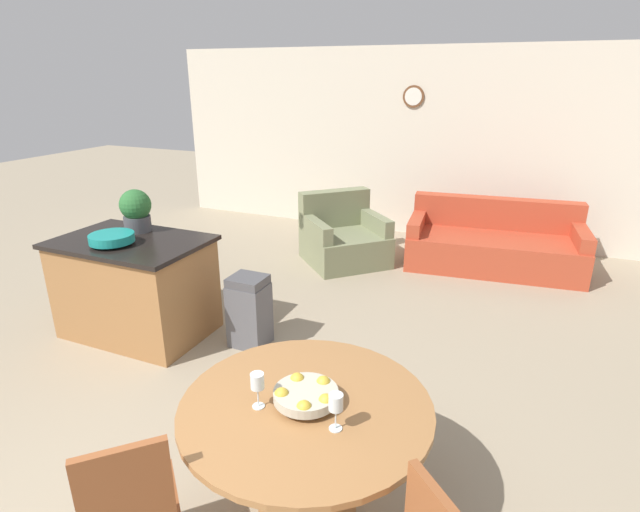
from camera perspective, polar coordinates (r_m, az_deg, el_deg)
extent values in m
cube|color=beige|center=(7.59, 11.33, 12.38)|extent=(8.00, 0.06, 2.70)
cylinder|color=brown|center=(7.52, 10.64, 17.48)|extent=(0.30, 0.02, 0.30)
cylinder|color=white|center=(7.50, 10.61, 17.48)|extent=(0.24, 0.01, 0.24)
cylinder|color=#9E6B3D|center=(3.15, -1.47, -27.06)|extent=(0.55, 0.55, 0.04)
cylinder|color=#9E6B3D|center=(2.90, -1.54, -22.34)|extent=(0.13, 0.13, 0.66)
cylinder|color=#9E6B3D|center=(2.68, -1.61, -16.82)|extent=(1.31, 1.31, 0.03)
cylinder|color=brown|center=(3.07, -16.44, -25.05)|extent=(0.04, 0.04, 0.39)
cube|color=brown|center=(2.78, -20.74, -25.09)|extent=(0.59, 0.59, 0.05)
cube|color=brown|center=(2.47, -21.31, -23.92)|extent=(0.30, 0.31, 0.46)
cylinder|color=#B7B29E|center=(2.66, -1.62, -16.26)|extent=(0.13, 0.13, 0.03)
cylinder|color=#B7B29E|center=(2.63, -1.63, -15.56)|extent=(0.33, 0.33, 0.05)
sphere|color=gold|center=(2.57, 0.67, -16.29)|extent=(0.08, 0.08, 0.08)
sphere|color=gold|center=(2.70, 0.39, -14.33)|extent=(0.08, 0.08, 0.08)
sphere|color=gold|center=(2.72, -2.63, -13.97)|extent=(0.08, 0.08, 0.08)
sphere|color=gold|center=(2.62, -4.41, -15.57)|extent=(0.08, 0.08, 0.08)
sphere|color=gold|center=(2.53, -1.84, -16.99)|extent=(0.08, 0.08, 0.08)
cylinder|color=silver|center=(2.66, -7.04, -16.66)|extent=(0.06, 0.06, 0.01)
cylinder|color=silver|center=(2.63, -7.09, -15.68)|extent=(0.01, 0.01, 0.11)
cylinder|color=silver|center=(2.58, -7.18, -13.99)|extent=(0.07, 0.07, 0.08)
cylinder|color=silver|center=(2.51, 1.79, -19.09)|extent=(0.06, 0.06, 0.01)
cylinder|color=silver|center=(2.48, 1.80, -18.08)|extent=(0.01, 0.01, 0.11)
cylinder|color=silver|center=(2.42, 1.83, -16.34)|extent=(0.07, 0.07, 0.08)
cube|color=#9E6B3D|center=(4.96, -20.24, -3.54)|extent=(1.29, 0.84, 0.88)
cube|color=black|center=(4.80, -20.90, 1.52)|extent=(1.35, 0.90, 0.04)
cylinder|color=teal|center=(4.71, -22.63, 1.35)|extent=(0.13, 0.13, 0.02)
cylinder|color=teal|center=(4.70, -22.71, 1.91)|extent=(0.38, 0.38, 0.07)
cylinder|color=#4C4C51|center=(5.02, -20.11, 3.51)|extent=(0.25, 0.25, 0.15)
sphere|color=#2D6B33|center=(4.97, -20.36, 5.50)|extent=(0.29, 0.29, 0.29)
cube|color=#56565B|center=(4.55, -8.06, -6.68)|extent=(0.32, 0.29, 0.58)
cube|color=#49494E|center=(4.41, -8.27, -2.85)|extent=(0.31, 0.28, 0.08)
cube|color=#B24228|center=(6.66, 19.14, 0.46)|extent=(2.19, 1.20, 0.42)
cube|color=#B24228|center=(6.91, 19.48, 4.67)|extent=(2.11, 0.45, 0.40)
cube|color=#B24228|center=(6.66, 10.92, 2.04)|extent=(0.26, 0.91, 0.60)
cube|color=#B24228|center=(6.75, 27.41, 0.33)|extent=(0.26, 0.91, 0.60)
cube|color=#7A7F5B|center=(6.48, 2.87, 0.96)|extent=(1.33, 1.33, 0.40)
cube|color=#7A7F5B|center=(6.67, 1.66, 5.49)|extent=(0.82, 0.81, 0.48)
cube|color=#7A7F5B|center=(6.30, -0.52, 1.44)|extent=(0.70, 0.70, 0.62)
cube|color=#7A7F5B|center=(6.62, 6.13, 2.26)|extent=(0.70, 0.70, 0.62)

